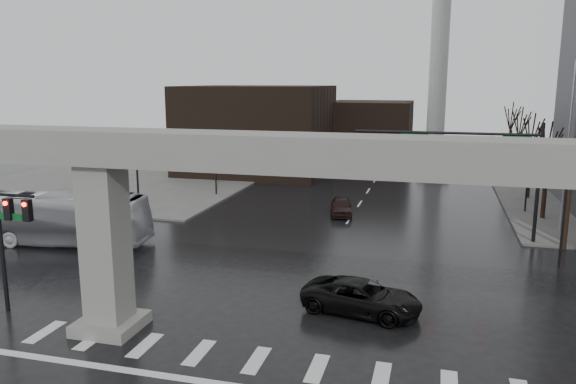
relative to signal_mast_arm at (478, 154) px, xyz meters
name	(u,v)px	position (x,y,z in m)	size (l,w,h in m)	color
ground	(264,349)	(-8.99, -18.80, -5.83)	(160.00, 160.00, 0.00)	black
sidewalk_nw	(140,175)	(-34.99, 17.20, -5.75)	(28.00, 36.00, 0.15)	slate
elevated_guideway	(295,183)	(-7.73, -18.80, 1.05)	(48.00, 2.60, 8.70)	gray
building_far_left	(257,130)	(-22.99, 23.20, -0.83)	(16.00, 14.00, 10.00)	black
building_far_mid	(371,133)	(-10.99, 33.20, -1.83)	(10.00, 10.00, 8.00)	black
smokestack	(439,55)	(-2.99, 27.20, 7.52)	(3.60, 3.60, 30.00)	white
signal_mast_arm	(478,154)	(0.00, 0.00, 0.00)	(12.12, 0.43, 8.00)	black
signal_left_pole	(10,228)	(-21.24, -18.30, -1.76)	(2.30, 0.30, 6.00)	black
flagpole_assembly	(574,127)	(6.30, 3.20, 1.70)	(2.06, 0.12, 12.00)	silver
lamp_right_0	(564,209)	(4.51, -4.80, -2.36)	(1.22, 0.32, 5.11)	black
lamp_right_1	(528,171)	(4.51, 9.20, -2.36)	(1.22, 0.32, 5.11)	black
lamp_right_2	(508,150)	(4.51, 23.20, -2.36)	(1.22, 0.32, 5.11)	black
lamp_left_0	(138,186)	(-22.49, -4.80, -2.36)	(1.22, 0.32, 5.11)	black
lamp_left_1	(215,159)	(-22.49, 9.20, -2.36)	(1.22, 0.32, 5.11)	black
lamp_left_2	(261,143)	(-22.49, 23.20, -2.36)	(1.22, 0.32, 5.11)	black
tree_right_0	(568,207)	(5.54, -0.78, -3.04)	(1.09, 1.58, 7.50)	black
tree_right_1	(546,184)	(5.54, 7.22, -2.98)	(1.09, 1.61, 7.67)	black
tree_right_2	(530,167)	(5.54, 15.22, -2.91)	(1.10, 1.63, 7.85)	black
tree_right_3	(519,155)	(5.54, 23.22, -2.85)	(1.11, 1.66, 8.02)	black
tree_right_4	(510,146)	(5.54, 31.22, -2.79)	(1.12, 1.69, 8.19)	black
pickup_truck	(362,297)	(-5.68, -14.20, -5.06)	(2.55, 5.53, 1.54)	black
city_bus	(55,218)	(-26.77, -8.19, -4.09)	(2.92, 12.49, 3.48)	silver
far_car	(341,206)	(-9.88, 4.70, -5.12)	(1.68, 4.17, 1.42)	black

